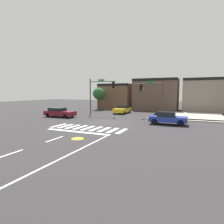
# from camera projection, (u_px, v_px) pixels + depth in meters

# --- Properties ---
(ground_plane) EXTENTS (120.00, 120.00, 0.00)m
(ground_plane) POSITION_uv_depth(u_px,v_px,m) (107.00, 122.00, 23.33)
(ground_plane) COLOR #302D30
(crosswalk_near) EXTENTS (7.97, 2.54, 0.01)m
(crosswalk_near) POSITION_uv_depth(u_px,v_px,m) (88.00, 128.00, 19.24)
(crosswalk_near) COLOR silver
(crosswalk_near) RESTS_ON ground_plane
(lane_markings) EXTENTS (6.80, 20.25, 0.01)m
(lane_markings) POSITION_uv_depth(u_px,v_px,m) (42.00, 150.00, 11.95)
(lane_markings) COLOR white
(lane_markings) RESTS_ON ground_plane
(bike_detector_marking) EXTENTS (0.98, 0.98, 0.01)m
(bike_detector_marking) POSITION_uv_depth(u_px,v_px,m) (78.00, 139.00, 14.81)
(bike_detector_marking) COLOR yellow
(bike_detector_marking) RESTS_ON ground_plane
(curb_corner_northeast) EXTENTS (10.00, 10.60, 0.15)m
(curb_corner_northeast) POSITION_uv_depth(u_px,v_px,m) (183.00, 116.00, 28.46)
(curb_corner_northeast) COLOR #B2AA9E
(curb_corner_northeast) RESTS_ON ground_plane
(storefront_row) EXTENTS (25.69, 6.86, 6.46)m
(storefront_row) POSITION_uv_depth(u_px,v_px,m) (160.00, 95.00, 39.02)
(storefront_row) COLOR brown
(storefront_row) RESTS_ON ground_plane
(traffic_signal_northeast) EXTENTS (4.23, 0.32, 5.38)m
(traffic_signal_northeast) POSITION_uv_depth(u_px,v_px,m) (152.00, 92.00, 26.72)
(traffic_signal_northeast) COLOR #383A3D
(traffic_signal_northeast) RESTS_ON ground_plane
(traffic_signal_northwest) EXTENTS (4.49, 0.32, 5.79)m
(traffic_signal_northwest) POSITION_uv_depth(u_px,v_px,m) (100.00, 90.00, 29.23)
(traffic_signal_northwest) COLOR #383A3D
(traffic_signal_northwest) RESTS_ON ground_plane
(car_blue) EXTENTS (4.12, 1.78, 1.46)m
(car_blue) POSITION_uv_depth(u_px,v_px,m) (168.00, 118.00, 21.29)
(car_blue) COLOR #23389E
(car_blue) RESTS_ON ground_plane
(car_yellow) EXTENTS (1.93, 4.37, 1.43)m
(car_yellow) POSITION_uv_depth(u_px,v_px,m) (123.00, 109.00, 32.82)
(car_yellow) COLOR gold
(car_yellow) RESTS_ON ground_plane
(car_maroon) EXTENTS (4.76, 1.78, 1.38)m
(car_maroon) POSITION_uv_depth(u_px,v_px,m) (59.00, 112.00, 27.78)
(car_maroon) COLOR maroon
(car_maroon) RESTS_ON ground_plane
(roadside_tree) EXTENTS (2.53, 2.53, 4.66)m
(roadside_tree) POSITION_uv_depth(u_px,v_px,m) (99.00, 94.00, 39.13)
(roadside_tree) COLOR #4C3823
(roadside_tree) RESTS_ON ground_plane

